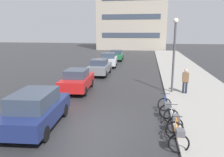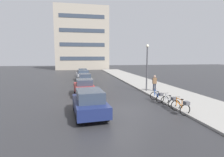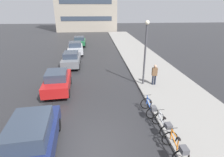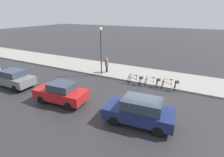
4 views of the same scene
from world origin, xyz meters
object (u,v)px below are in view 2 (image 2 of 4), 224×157
(bicycle_third, at_px, (158,96))
(bicycle_second, at_px, (170,101))
(car_silver, at_px, (83,75))
(pedestrian, at_px, (155,83))
(car_red, at_px, (84,87))
(car_grey, at_px, (85,79))
(streetlamp, at_px, (147,64))
(bicycle_nearest, at_px, (181,106))
(car_green, at_px, (83,72))
(car_navy, at_px, (89,102))

(bicycle_third, bearing_deg, bicycle_second, -82.52)
(car_silver, xyz_separation_m, pedestrian, (7.30, -11.32, 0.18))
(bicycle_second, relative_size, car_red, 0.34)
(car_grey, bearing_deg, streetlamp, -41.75)
(bicycle_nearest, relative_size, car_green, 0.34)
(bicycle_nearest, xyz_separation_m, car_red, (-6.12, 6.94, 0.29))
(car_red, distance_m, car_silver, 11.53)
(streetlamp, bearing_deg, pedestrian, -14.17)
(bicycle_nearest, bearing_deg, car_silver, 107.91)
(car_red, height_order, car_grey, car_red)
(pedestrian, bearing_deg, car_silver, 122.80)
(car_grey, height_order, car_green, car_grey)
(car_red, distance_m, car_grey, 6.09)
(car_green, bearing_deg, car_grey, -89.86)
(bicycle_second, height_order, car_silver, car_silver)
(car_navy, distance_m, car_green, 23.44)
(bicycle_nearest, relative_size, bicycle_third, 0.98)
(bicycle_second, relative_size, bicycle_third, 0.97)
(car_navy, xyz_separation_m, car_green, (0.11, 23.44, -0.08))
(car_red, xyz_separation_m, car_grey, (0.28, 6.08, -0.00))
(car_navy, bearing_deg, bicycle_second, 7.33)
(car_navy, distance_m, car_red, 6.15)
(bicycle_second, distance_m, streetlamp, 6.35)
(car_red, xyz_separation_m, pedestrian, (7.46, 0.20, 0.22))
(car_grey, xyz_separation_m, car_silver, (-0.12, 5.44, 0.04))
(car_silver, height_order, pedestrian, pedestrian)
(bicycle_nearest, distance_m, streetlamp, 7.79)
(car_grey, bearing_deg, bicycle_nearest, -65.84)
(car_navy, xyz_separation_m, pedestrian, (7.31, 6.35, 0.17))
(streetlamp, bearing_deg, car_grey, 138.25)
(bicycle_nearest, bearing_deg, streetlamp, 86.00)
(bicycle_nearest, distance_m, car_navy, 6.04)
(car_red, height_order, car_silver, car_silver)
(car_green, relative_size, streetlamp, 0.80)
(car_red, relative_size, car_grey, 0.97)
(car_navy, bearing_deg, car_green, 89.74)
(bicycle_third, height_order, car_grey, car_grey)
(car_red, height_order, streetlamp, streetlamp)
(bicycle_third, height_order, car_green, car_green)
(bicycle_nearest, bearing_deg, bicycle_second, 89.06)
(bicycle_third, bearing_deg, car_grey, 119.82)
(car_red, bearing_deg, car_navy, -88.63)
(car_silver, relative_size, streetlamp, 0.86)
(car_navy, relative_size, car_red, 1.06)
(streetlamp, bearing_deg, car_navy, -134.71)
(pedestrian, bearing_deg, car_grey, 140.66)
(bicycle_nearest, relative_size, streetlamp, 0.28)
(car_red, distance_m, car_green, 17.30)
(bicycle_third, height_order, car_red, car_red)
(bicycle_second, xyz_separation_m, car_red, (-6.15, 5.37, 0.32))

